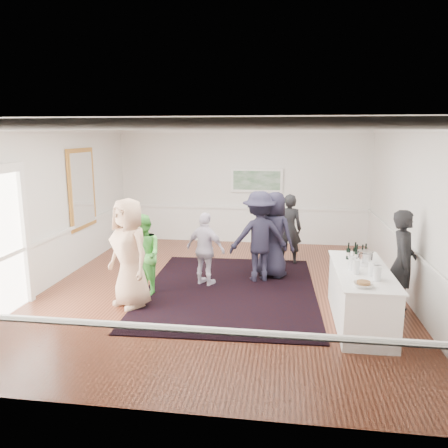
# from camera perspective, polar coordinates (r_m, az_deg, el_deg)

# --- Properties ---
(floor) EXTENTS (8.00, 8.00, 0.00)m
(floor) POSITION_cam_1_polar(r_m,az_deg,el_deg) (8.79, -0.26, -8.54)
(floor) COLOR brown
(floor) RESTS_ON ground
(ceiling) EXTENTS (7.00, 8.00, 0.02)m
(ceiling) POSITION_cam_1_polar(r_m,az_deg,el_deg) (8.25, -0.29, 12.81)
(ceiling) COLOR white
(ceiling) RESTS_ON wall_back
(wall_left) EXTENTS (0.02, 8.00, 3.20)m
(wall_left) POSITION_cam_1_polar(r_m,az_deg,el_deg) (9.52, -21.62, 2.17)
(wall_left) COLOR white
(wall_left) RESTS_ON floor
(wall_right) EXTENTS (0.02, 8.00, 3.20)m
(wall_right) POSITION_cam_1_polar(r_m,az_deg,el_deg) (8.60, 23.47, 1.09)
(wall_right) COLOR white
(wall_right) RESTS_ON floor
(wall_back) EXTENTS (7.00, 0.02, 3.20)m
(wall_back) POSITION_cam_1_polar(r_m,az_deg,el_deg) (12.30, 2.43, 4.94)
(wall_back) COLOR white
(wall_back) RESTS_ON floor
(wall_front) EXTENTS (7.00, 0.02, 3.20)m
(wall_front) POSITION_cam_1_polar(r_m,az_deg,el_deg) (4.56, -7.61, -6.73)
(wall_front) COLOR white
(wall_front) RESTS_ON floor
(wainscoting) EXTENTS (7.00, 8.00, 1.00)m
(wainscoting) POSITION_cam_1_polar(r_m,az_deg,el_deg) (8.63, -0.27, -5.42)
(wainscoting) COLOR white
(wainscoting) RESTS_ON floor
(mirror) EXTENTS (0.05, 1.25, 1.85)m
(mirror) POSITION_cam_1_polar(r_m,az_deg,el_deg) (10.61, -18.04, 4.40)
(mirror) COLOR gold
(mirror) RESTS_ON wall_left
(landscape_painting) EXTENTS (1.44, 0.06, 0.66)m
(landscape_painting) POSITION_cam_1_polar(r_m,az_deg,el_deg) (12.20, 4.29, 5.71)
(landscape_painting) COLOR white
(landscape_painting) RESTS_ON wall_back
(area_rug) EXTENTS (3.47, 4.48, 0.02)m
(area_rug) POSITION_cam_1_polar(r_m,az_deg,el_deg) (8.74, 0.78, -8.59)
(area_rug) COLOR black
(area_rug) RESTS_ON floor
(serving_table) EXTENTS (0.86, 2.25, 0.91)m
(serving_table) POSITION_cam_1_polar(r_m,az_deg,el_deg) (7.51, 17.39, -8.94)
(serving_table) COLOR white
(serving_table) RESTS_ON floor
(bartender) EXTENTS (0.57, 0.74, 1.80)m
(bartender) POSITION_cam_1_polar(r_m,az_deg,el_deg) (8.01, 22.31, -4.67)
(bartender) COLOR black
(bartender) RESTS_ON floor
(guest_tan) EXTENTS (1.14, 1.06, 1.96)m
(guest_tan) POSITION_cam_1_polar(r_m,az_deg,el_deg) (7.88, -12.26, -3.74)
(guest_tan) COLOR tan
(guest_tan) RESTS_ON floor
(guest_green) EXTENTS (0.95, 0.95, 1.55)m
(guest_green) POSITION_cam_1_polar(r_m,az_deg,el_deg) (8.46, -10.47, -4.02)
(guest_green) COLOR #57C850
(guest_green) RESTS_ON floor
(guest_lilac) EXTENTS (0.95, 0.68, 1.50)m
(guest_lilac) POSITION_cam_1_polar(r_m,az_deg,el_deg) (8.83, -2.42, -3.33)
(guest_lilac) COLOR silver
(guest_lilac) RESTS_ON floor
(guest_dark_a) EXTENTS (1.38, 1.02, 1.90)m
(guest_dark_a) POSITION_cam_1_polar(r_m,az_deg,el_deg) (9.08, 4.61, -1.66)
(guest_dark_a) COLOR black
(guest_dark_a) RESTS_ON floor
(guest_dark_b) EXTENTS (0.61, 0.41, 1.67)m
(guest_dark_b) POSITION_cam_1_polar(r_m,az_deg,el_deg) (10.42, 8.45, -0.66)
(guest_dark_b) COLOR black
(guest_dark_b) RESTS_ON floor
(guest_navy) EXTENTS (1.08, 0.96, 1.85)m
(guest_navy) POSITION_cam_1_polar(r_m,az_deg,el_deg) (9.37, 6.45, -1.42)
(guest_navy) COLOR black
(guest_navy) RESTS_ON floor
(wine_bottles) EXTENTS (0.36, 0.24, 0.31)m
(wine_bottles) POSITION_cam_1_polar(r_m,az_deg,el_deg) (7.82, 17.06, -3.44)
(wine_bottles) COLOR black
(wine_bottles) RESTS_ON serving_table
(juice_pitchers) EXTENTS (0.41, 0.60, 0.24)m
(juice_pitchers) POSITION_cam_1_polar(r_m,az_deg,el_deg) (7.02, 18.12, -5.51)
(juice_pitchers) COLOR #66AB3D
(juice_pitchers) RESTS_ON serving_table
(ice_bucket) EXTENTS (0.26, 0.26, 0.25)m
(ice_bucket) POSITION_cam_1_polar(r_m,az_deg,el_deg) (7.58, 17.94, -4.30)
(ice_bucket) COLOR silver
(ice_bucket) RESTS_ON serving_table
(nut_bowl) EXTENTS (0.28, 0.28, 0.08)m
(nut_bowl) POSITION_cam_1_polar(r_m,az_deg,el_deg) (6.55, 17.75, -7.48)
(nut_bowl) COLOR white
(nut_bowl) RESTS_ON serving_table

